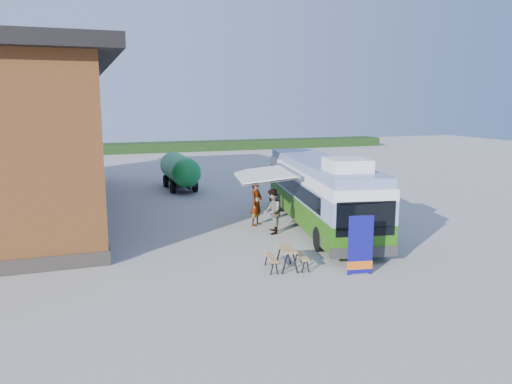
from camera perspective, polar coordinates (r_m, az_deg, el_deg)
name	(u,v)px	position (r m, az deg, el deg)	size (l,w,h in m)	color
ground	(288,246)	(18.99, 3.69, -6.23)	(100.00, 100.00, 0.00)	#BCB7AD
barn	(6,140)	(26.97, -26.62, 5.37)	(9.60, 21.20, 7.50)	brown
hedge	(221,145)	(57.00, -4.04, 5.34)	(40.00, 3.00, 1.00)	#264419
bus	(320,190)	(21.78, 7.31, 0.20)	(4.30, 11.20, 3.37)	#3C7213
awning	(267,172)	(21.09, 1.27, 2.29)	(2.92, 4.04, 0.49)	white
banner	(360,251)	(16.09, 11.84, -6.58)	(0.83, 0.28, 1.91)	navy
picnic_table	(287,253)	(16.37, 3.53, -7.00)	(1.42, 1.30, 0.71)	#A8864F
person_a	(256,203)	(21.92, 0.03, -1.29)	(0.73, 0.48, 1.99)	#999999
person_b	(272,212)	(20.55, 1.85, -2.25)	(0.91, 0.71, 1.87)	#999999
slurry_tanker	(180,169)	(31.29, -8.73, 2.56)	(1.78, 5.88, 2.17)	#198E38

